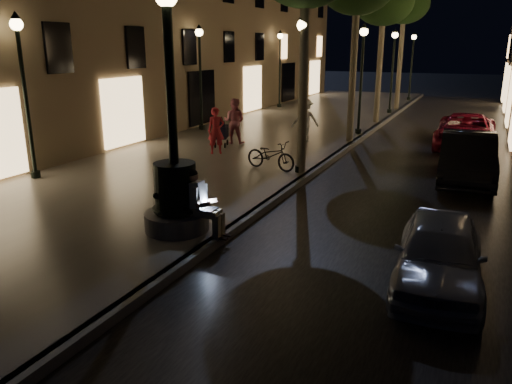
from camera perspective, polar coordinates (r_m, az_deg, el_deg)
The scene contains 23 objects.
ground at distance 22.54m, azimuth 11.71°, elevation 5.65°, with size 120.00×120.00×0.00m, color black.
cobble_lane at distance 22.10m, azimuth 19.32°, elevation 4.87°, with size 6.00×45.00×0.02m, color black.
promenade at distance 23.71m, azimuth 2.22°, elevation 6.74°, with size 8.00×45.00×0.20m, color slate.
curb_strip at distance 22.53m, azimuth 11.72°, elevation 5.90°, with size 0.25×45.00×0.20m, color #59595B.
fountain_lamppost at distance 10.81m, azimuth -9.22°, elevation 0.79°, with size 1.40×1.40×5.21m.
seated_man_laptop at distance 10.57m, azimuth -6.37°, elevation -1.01°, with size 1.04×0.35×1.41m.
tree_third at distance 27.21m, azimuth 14.40°, elevation 20.28°, with size 3.00×3.00×7.20m.
tree_far at distance 33.11m, azimuth 16.61°, elevation 19.86°, with size 3.00×3.00×7.50m.
lamp_curb_a at distance 15.53m, azimuth 5.26°, elevation 13.22°, with size 0.36×0.36×4.81m.
lamp_curb_b at distance 23.23m, azimuth 12.02°, elevation 13.99°, with size 0.36×0.36×4.81m.
lamp_curb_c at distance 31.08m, azimuth 15.41°, elevation 14.30°, with size 0.36×0.36×4.81m.
lamp_curb_d at distance 38.99m, azimuth 17.43°, elevation 14.46°, with size 0.36×0.36×4.81m.
lamp_left_a at distance 16.23m, azimuth -25.09°, elevation 11.93°, with size 0.36×0.36×4.81m.
lamp_left_b at distance 24.00m, azimuth -6.41°, elevation 14.30°, with size 0.36×0.36×4.81m.
lamp_left_c at distance 33.00m, azimuth 2.76°, elevation 14.94°, with size 0.36×0.36×4.81m.
stroller at distance 19.95m, azimuth -4.01°, elevation 6.86°, with size 0.72×1.15×1.16m.
car_front at distance 9.29m, azimuth 20.22°, elevation -6.59°, with size 1.45×3.61×1.23m, color #B5B8BD.
car_second at distance 16.81m, azimuth 23.00°, elevation 3.66°, with size 1.58×4.54×1.49m, color black.
car_third at distance 22.30m, azimuth 22.85°, elevation 6.39°, with size 2.29×4.96×1.38m, color maroon.
pedestrian_red at distance 18.61m, azimuth -4.57°, elevation 7.00°, with size 0.62×0.41×1.71m, color #BA2531.
pedestrian_pink at distance 20.52m, azimuth -2.50°, elevation 8.10°, with size 0.89×0.69×1.83m, color #C8697B.
pedestrian_white at distance 21.27m, azimuth 5.65°, elevation 8.24°, with size 1.15×0.66×1.77m, color white.
bicycle at distance 16.17m, azimuth 1.70°, elevation 4.23°, with size 0.63×1.80×0.94m, color black.
Camera 1 is at (4.83, -6.64, 4.09)m, focal length 35.00 mm.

